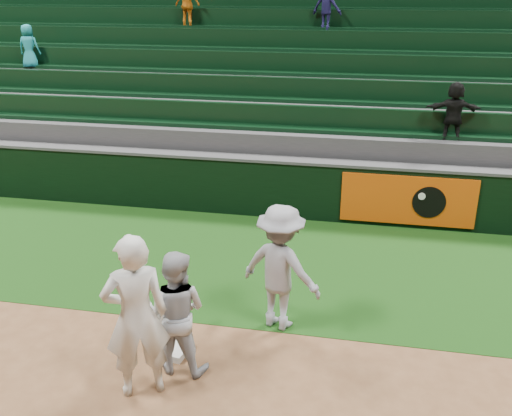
{
  "coord_description": "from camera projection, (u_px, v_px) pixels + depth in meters",
  "views": [
    {
      "loc": [
        2.1,
        -5.84,
        4.6
      ],
      "look_at": [
        0.49,
        2.3,
        1.3
      ],
      "focal_mm": 40.0,
      "sensor_mm": 36.0,
      "label": 1
    }
  ],
  "objects": [
    {
      "name": "ground",
      "position": [
        185.0,
        362.0,
        7.4
      ],
      "size": [
        70.0,
        70.0,
        0.0
      ],
      "primitive_type": "plane",
      "color": "brown",
      "rests_on": "ground"
    },
    {
      "name": "foul_grass",
      "position": [
        237.0,
        259.0,
        10.14
      ],
      "size": [
        36.0,
        4.2,
        0.01
      ],
      "primitive_type": "cube",
      "color": "#11330C",
      "rests_on": "ground"
    },
    {
      "name": "first_base",
      "position": [
        173.0,
        349.0,
        7.59
      ],
      "size": [
        0.48,
        0.48,
        0.09
      ],
      "primitive_type": "cube",
      "rotation": [
        0.0,
        0.0,
        -0.17
      ],
      "color": "silver",
      "rests_on": "ground"
    },
    {
      "name": "first_baseman",
      "position": [
        136.0,
        317.0,
        6.52
      ],
      "size": [
        0.9,
        0.8,
        2.06
      ],
      "primitive_type": "imported",
      "rotation": [
        0.0,
        0.0,
        3.65
      ],
      "color": "silver",
      "rests_on": "ground"
    },
    {
      "name": "baserunner",
      "position": [
        176.0,
        312.0,
        7.01
      ],
      "size": [
        0.82,
        0.65,
        1.63
      ],
      "primitive_type": "imported",
      "rotation": [
        0.0,
        0.0,
        3.1
      ],
      "color": "#ABAEB6",
      "rests_on": "ground"
    },
    {
      "name": "base_coach",
      "position": [
        280.0,
        268.0,
        7.87
      ],
      "size": [
        1.34,
        1.05,
        1.83
      ],
      "primitive_type": "imported",
      "rotation": [
        0.0,
        0.0,
        2.79
      ],
      "color": "#8F919B",
      "rests_on": "foul_grass"
    },
    {
      "name": "field_wall",
      "position": [
        261.0,
        186.0,
        11.9
      ],
      "size": [
        36.0,
        0.45,
        1.25
      ],
      "color": "black",
      "rests_on": "ground"
    },
    {
      "name": "stadium_seating",
      "position": [
        287.0,
        101.0,
        14.95
      ],
      "size": [
        36.0,
        5.95,
        4.85
      ],
      "color": "#343436",
      "rests_on": "ground"
    }
  ]
}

